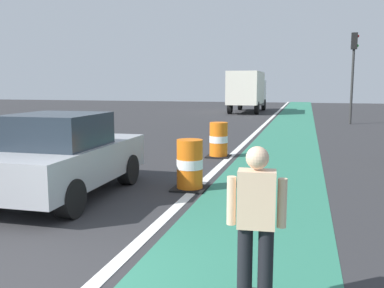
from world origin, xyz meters
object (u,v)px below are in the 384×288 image
(skateboarder_on_lane, at_px, (256,226))
(parked_sedan_nearest, at_px, (64,156))
(traffic_barrel_mid, at_px, (219,140))
(traffic_light_corner, at_px, (353,62))
(delivery_truck_down_block, at_px, (248,89))
(traffic_barrel_front, at_px, (190,165))

(skateboarder_on_lane, bearing_deg, parked_sedan_nearest, 140.87)
(skateboarder_on_lane, bearing_deg, traffic_barrel_mid, 103.81)
(skateboarder_on_lane, xyz_separation_m, parked_sedan_nearest, (-4.24, 3.45, -0.08))
(traffic_barrel_mid, bearing_deg, traffic_light_corner, 68.47)
(traffic_barrel_mid, bearing_deg, delivery_truck_down_block, 95.39)
(parked_sedan_nearest, height_order, traffic_light_corner, traffic_light_corner)
(skateboarder_on_lane, height_order, parked_sedan_nearest, parked_sedan_nearest)
(traffic_barrel_front, xyz_separation_m, traffic_light_corner, (4.83, 17.04, 2.97))
(traffic_barrel_front, bearing_deg, traffic_light_corner, 74.17)
(traffic_barrel_mid, relative_size, traffic_light_corner, 0.21)
(traffic_barrel_mid, bearing_deg, parked_sedan_nearest, -110.62)
(parked_sedan_nearest, distance_m, traffic_light_corner, 19.80)
(delivery_truck_down_block, bearing_deg, parked_sedan_nearest, -90.04)
(delivery_truck_down_block, bearing_deg, traffic_barrel_front, -84.98)
(traffic_barrel_front, relative_size, delivery_truck_down_block, 0.14)
(traffic_barrel_front, xyz_separation_m, traffic_barrel_mid, (-0.23, 4.21, 0.00))
(traffic_barrel_mid, distance_m, traffic_light_corner, 14.10)
(traffic_barrel_mid, distance_m, delivery_truck_down_block, 21.71)
(traffic_light_corner, bearing_deg, delivery_truck_down_block, 129.04)
(traffic_barrel_front, relative_size, traffic_light_corner, 0.21)
(delivery_truck_down_block, height_order, traffic_light_corner, traffic_light_corner)
(traffic_barrel_front, xyz_separation_m, delivery_truck_down_block, (-2.26, 25.78, 1.31))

